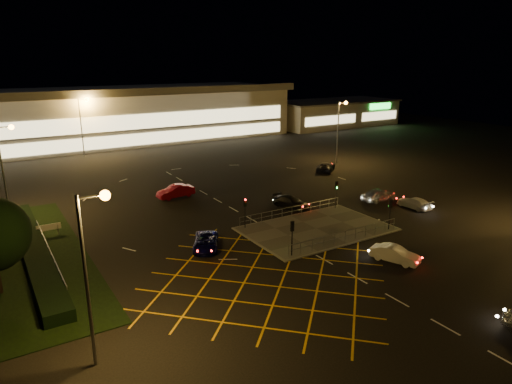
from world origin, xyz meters
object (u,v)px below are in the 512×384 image
signal_se (390,208)px  car_right_silver (378,195)px  car_far_dkgrey (291,202)px  signal_nw (245,206)px  signal_ne (336,189)px  car_queue_white (395,254)px  car_east_grey (326,167)px  car_left_blue (206,242)px  car_approach_white (414,203)px  car_circ_red (176,191)px  signal_sw (292,231)px

signal_se → car_right_silver: 10.06m
car_far_dkgrey → signal_nw: bearing=-176.6°
signal_ne → car_queue_white: 14.46m
car_far_dkgrey → car_east_grey: bearing=19.9°
car_queue_white → car_right_silver: (11.58, 13.00, 0.11)m
car_east_grey → car_far_dkgrey: bearing=88.9°
car_left_blue → car_east_grey: car_east_grey is taller
signal_se → signal_ne: same height
signal_se → car_approach_white: 8.86m
car_right_silver → car_east_grey: bearing=-18.5°
car_far_dkgrey → car_approach_white: size_ratio=1.07×
car_right_silver → car_east_grey: (4.60, 15.17, -0.13)m
car_far_dkgrey → car_circ_red: (-9.78, 10.79, 0.11)m
signal_se → car_left_blue: signal_se is taller
car_queue_white → car_east_grey: bearing=38.8°
car_queue_white → car_left_blue: bearing=117.4°
signal_sw → car_queue_white: (6.83, -5.42, -1.69)m
signal_se → signal_nw: 14.41m
signal_sw → car_approach_white: (19.96, 3.48, -1.75)m
signal_nw → car_circ_red: bearing=97.5°
signal_se → car_queue_white: 7.67m
signal_se → car_circ_red: 25.92m
car_east_grey → car_approach_white: (-3.05, -19.28, -0.04)m
signal_ne → car_left_blue: (-17.59, -2.51, -1.72)m
signal_ne → car_right_silver: (6.41, -0.40, -1.58)m
signal_sw → car_right_silver: signal_sw is taller
car_far_dkgrey → car_right_silver: car_right_silver is taller
car_circ_red → car_east_grey: bearing=86.2°
signal_nw → car_circ_red: signal_nw is taller
signal_sw → signal_se: same height
car_circ_red → car_east_grey: 24.85m
signal_sw → car_far_dkgrey: (7.96, 11.09, -1.70)m
car_left_blue → car_far_dkgrey: car_far_dkgrey is taller
car_approach_white → car_queue_white: bearing=34.3°
signal_se → car_approach_white: signal_se is taller
car_far_dkgrey → car_queue_white: bearing=-111.8°
car_right_silver → car_approach_white: car_right_silver is taller
car_queue_white → car_east_grey: car_queue_white is taller
car_queue_white → car_far_dkgrey: car_queue_white is taller
signal_nw → car_far_dkgrey: size_ratio=0.69×
signal_sw → car_queue_white: size_ratio=0.77×
car_far_dkgrey → car_right_silver: bearing=-36.4°
car_left_blue → car_right_silver: bearing=34.0°
car_far_dkgrey → car_circ_red: 14.56m
signal_sw → car_circ_red: 22.01m
car_queue_white → car_right_silver: size_ratio=0.89×
car_circ_red → signal_sw: bearing=-1.1°
signal_sw → car_circ_red: signal_sw is taller
signal_nw → car_left_blue: bearing=-155.8°
signal_ne → car_far_dkgrey: signal_ne is taller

